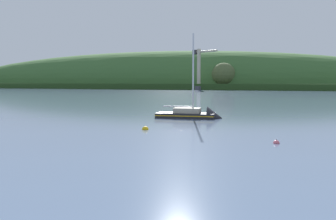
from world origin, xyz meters
name	(u,v)px	position (x,y,z in m)	size (l,w,h in m)	color
far_shoreline_hill	(161,88)	(-54.99, 227.89, 0.14)	(425.92, 92.20, 46.55)	#27431B
dockside_crane	(199,70)	(-22.64, 187.94, 10.21)	(13.92, 9.54, 20.72)	#4C4C51
sailboat_midwater_white	(195,116)	(4.97, 46.78, 0.22)	(8.35, 3.27, 11.80)	#232328
mooring_buoy_foreground	(145,130)	(2.70, 34.59, 0.00)	(0.65, 0.65, 0.73)	yellow
mooring_buoy_midchannel	(276,143)	(14.73, 29.92, 0.00)	(0.48, 0.48, 0.56)	#E06675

